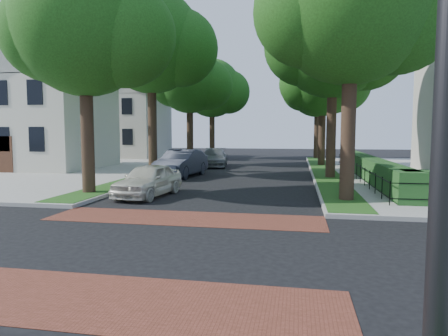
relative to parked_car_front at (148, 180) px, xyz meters
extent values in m
plane|color=black|center=(2.81, -7.24, -0.72)|extent=(120.00, 120.00, 0.00)
cube|color=gray|center=(-16.69, 11.76, -0.64)|extent=(30.00, 30.00, 0.15)
cube|color=brown|center=(2.81, -4.04, -0.71)|extent=(9.00, 2.20, 0.01)
cube|color=brown|center=(2.81, -10.44, -0.71)|extent=(9.00, 2.20, 0.01)
cube|color=#1B4313|center=(8.21, 11.86, -0.56)|extent=(1.60, 29.80, 0.02)
cube|color=#1B4313|center=(-2.59, 11.86, -0.56)|extent=(1.60, 29.80, 0.02)
cylinder|color=black|center=(8.31, -0.24, 3.11)|extent=(0.56, 0.56, 7.35)
sphere|color=#1B3E11|center=(8.31, -0.24, 6.99)|extent=(6.20, 6.20, 6.20)
sphere|color=#1B3E11|center=(10.02, 0.06, 6.59)|extent=(4.65, 4.65, 4.65)
sphere|color=#1B3E11|center=(6.76, -0.44, 6.69)|extent=(4.34, 4.34, 4.34)
sphere|color=#1B3E11|center=(8.41, 1.31, 7.49)|extent=(4.03, 4.03, 4.03)
cylinder|color=black|center=(8.31, 7.76, 3.28)|extent=(0.56, 0.56, 7.70)
sphere|color=#1B3E11|center=(8.31, 7.76, 7.35)|extent=(6.60, 6.60, 6.60)
sphere|color=#1B3E11|center=(10.13, 8.06, 6.95)|extent=(4.95, 4.95, 4.95)
sphere|color=#1B3E11|center=(6.66, 7.56, 7.05)|extent=(4.62, 4.62, 4.62)
sphere|color=#1B3E11|center=(8.41, 9.41, 7.85)|extent=(4.29, 4.29, 4.29)
cylinder|color=black|center=(8.31, 16.76, 2.76)|extent=(0.56, 0.56, 6.65)
sphere|color=#1B3E11|center=(8.31, 16.76, 6.27)|extent=(5.80, 5.80, 5.80)
sphere|color=#1B3E11|center=(9.91, 17.06, 5.87)|extent=(4.35, 4.35, 4.35)
sphere|color=#1B3E11|center=(6.86, 16.56, 5.97)|extent=(4.06, 4.06, 4.06)
sphere|color=#1B3E11|center=(8.41, 18.21, 6.77)|extent=(3.77, 3.77, 3.77)
cylinder|color=black|center=(8.31, 25.76, 2.93)|extent=(0.56, 0.56, 7.00)
sphere|color=#1B3E11|center=(8.31, 25.76, 6.63)|extent=(6.00, 6.00, 6.00)
sphere|color=#1B3E11|center=(9.96, 26.06, 6.23)|extent=(4.50, 4.50, 4.50)
sphere|color=#1B3E11|center=(6.81, 25.56, 6.33)|extent=(4.20, 4.20, 4.20)
sphere|color=#1B3E11|center=(8.41, 27.26, 7.13)|extent=(3.90, 3.90, 3.90)
cylinder|color=black|center=(-2.69, -0.24, 2.93)|extent=(0.56, 0.56, 7.00)
sphere|color=#1B3E11|center=(-2.69, -0.24, 6.63)|extent=(6.00, 6.00, 6.00)
sphere|color=#1B3E11|center=(-1.04, 0.06, 6.23)|extent=(4.50, 4.50, 4.50)
sphere|color=#1B3E11|center=(-4.19, -0.44, 6.33)|extent=(4.20, 4.20, 4.20)
sphere|color=#1B3E11|center=(-2.59, 1.26, 7.13)|extent=(3.90, 3.90, 3.90)
cylinder|color=black|center=(-2.69, 7.76, 3.46)|extent=(0.56, 0.56, 8.05)
sphere|color=#1B3E11|center=(-2.69, 7.76, 7.71)|extent=(6.40, 6.40, 6.40)
sphere|color=#1B3E11|center=(-0.93, 8.06, 7.31)|extent=(4.80, 4.80, 4.80)
sphere|color=#1B3E11|center=(-4.29, 7.56, 7.41)|extent=(4.48, 4.48, 4.48)
sphere|color=#1B3E11|center=(-2.59, 9.36, 8.21)|extent=(4.16, 4.16, 4.16)
cylinder|color=black|center=(-2.69, 16.76, 2.86)|extent=(0.56, 0.56, 6.86)
sphere|color=#1B3E11|center=(-2.69, 16.76, 6.49)|extent=(5.60, 5.60, 5.60)
sphere|color=#1B3E11|center=(-1.15, 17.06, 6.09)|extent=(4.20, 4.20, 4.20)
sphere|color=#1B3E11|center=(-4.09, 16.56, 6.19)|extent=(3.92, 3.92, 3.92)
sphere|color=#1B3E11|center=(-2.59, 18.16, 6.99)|extent=(3.64, 3.64, 3.64)
cylinder|color=black|center=(-2.69, 25.76, 3.00)|extent=(0.56, 0.56, 7.14)
sphere|color=#1B3E11|center=(-2.69, 25.76, 6.77)|extent=(6.20, 6.20, 6.20)
sphere|color=#1B3E11|center=(-0.98, 26.06, 6.37)|extent=(4.65, 4.65, 4.65)
sphere|color=#1B3E11|center=(-4.24, 25.56, 6.47)|extent=(4.34, 4.34, 4.34)
sphere|color=#1B3E11|center=(-2.59, 27.31, 7.27)|extent=(4.03, 4.03, 4.03)
cube|color=#19491E|center=(10.51, 7.76, 0.03)|extent=(1.00, 18.00, 1.20)
cube|color=beige|center=(-12.69, 10.76, 2.68)|extent=(9.00, 8.00, 6.50)
cube|color=brown|center=(-9.99, 9.16, 7.75)|extent=(0.80, 0.80, 3.64)
cube|color=#BCB7A9|center=(-12.69, 24.76, 2.68)|extent=(9.00, 8.00, 6.50)
cube|color=brown|center=(-9.99, 23.16, 7.75)|extent=(0.80, 0.80, 3.64)
imported|color=silver|center=(0.00, 0.00, 0.00)|extent=(2.17, 4.39, 1.44)
imported|color=black|center=(-0.79, 7.71, 0.14)|extent=(2.30, 5.35, 1.71)
imported|color=slate|center=(-0.31, 15.47, 0.02)|extent=(2.76, 5.36, 1.49)
camera|label=1|loc=(6.38, -16.40, 2.08)|focal=32.00mm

